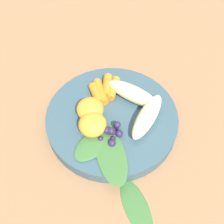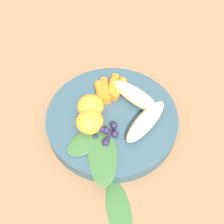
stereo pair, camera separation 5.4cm
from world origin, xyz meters
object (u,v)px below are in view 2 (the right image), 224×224
Objects in this scene: banana_peeled_right at (146,121)px; kale_leaf_stray at (119,209)px; orange_segment_near at (90,121)px; banana_peeled_left at (136,97)px; bowl at (112,119)px.

banana_peeled_right reaches higher than kale_leaf_stray.
banana_peeled_left is at bearing -61.03° from orange_segment_near.
bowl is 2.53× the size of kale_leaf_stray.
bowl is 0.06m from orange_segment_near.
orange_segment_near is at bearing 130.20° from banana_peeled_right.
bowl is at bearing 106.29° from banana_peeled_right.
orange_segment_near is at bearing 77.33° from banana_peeled_left.
kale_leaf_stray is (-0.15, 0.07, -0.04)m from banana_peeled_right.
orange_segment_near is 0.51× the size of kale_leaf_stray.
kale_leaf_stray is at bearing -160.67° from banana_peeled_right.
banana_peeled_right is at bearing 146.69° from banana_peeled_left.
banana_peeled_left is 1.00× the size of banana_peeled_right.
banana_peeled_right is at bearing -118.15° from bowl.
bowl is 2.28× the size of banana_peeled_right.
banana_peeled_left is 0.22m from kale_leaf_stray.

